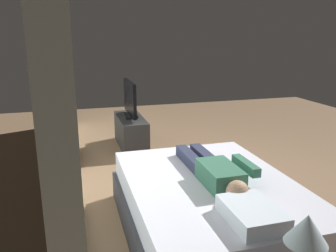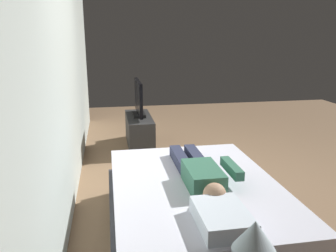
# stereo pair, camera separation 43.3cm
# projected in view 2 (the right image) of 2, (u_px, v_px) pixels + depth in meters

# --- Properties ---
(ground_plane) EXTENTS (10.00, 10.00, 0.00)m
(ground_plane) POSITION_uv_depth(u_px,v_px,m) (198.00, 187.00, 4.19)
(ground_plane) COLOR #8C6B4C
(back_wall) EXTENTS (6.40, 0.10, 2.80)m
(back_wall) POSITION_uv_depth(u_px,v_px,m) (67.00, 71.00, 3.95)
(back_wall) COLOR silver
(back_wall) RESTS_ON ground
(bed) EXTENTS (2.07, 1.52, 0.54)m
(bed) POSITION_uv_depth(u_px,v_px,m) (195.00, 211.00, 3.10)
(bed) COLOR #333338
(bed) RESTS_ON ground
(pillow) EXTENTS (0.48, 0.34, 0.12)m
(pillow) POSITION_uv_depth(u_px,v_px,m) (222.00, 218.00, 2.33)
(pillow) COLOR white
(pillow) RESTS_ON bed
(person) EXTENTS (1.26, 0.46, 0.18)m
(person) POSITION_uv_depth(u_px,v_px,m) (200.00, 172.00, 3.04)
(person) COLOR #387056
(person) RESTS_ON bed
(remote) EXTENTS (0.15, 0.04, 0.02)m
(remote) POSITION_uv_depth(u_px,v_px,m) (237.00, 170.00, 3.27)
(remote) COLOR black
(remote) RESTS_ON bed
(tv_stand) EXTENTS (1.10, 0.40, 0.50)m
(tv_stand) POSITION_uv_depth(u_px,v_px,m) (139.00, 131.00, 5.70)
(tv_stand) COLOR #2D2D2D
(tv_stand) RESTS_ON ground
(tv) EXTENTS (0.88, 0.20, 0.59)m
(tv) POSITION_uv_depth(u_px,v_px,m) (139.00, 99.00, 5.57)
(tv) COLOR black
(tv) RESTS_ON tv_stand
(lamp) EXTENTS (0.22, 0.22, 0.42)m
(lamp) POSITION_uv_depth(u_px,v_px,m) (255.00, 237.00, 1.66)
(lamp) COLOR #59595B
(lamp) RESTS_ON nightstand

